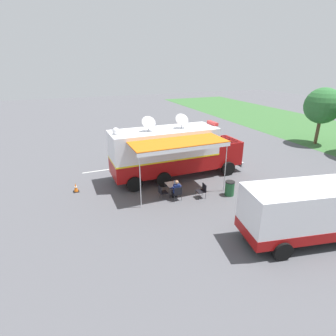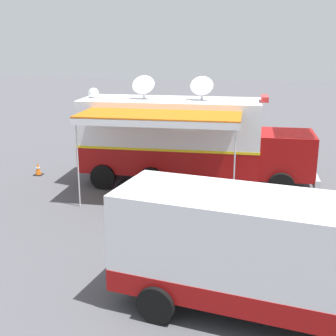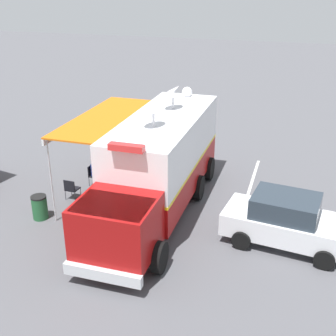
# 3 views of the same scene
# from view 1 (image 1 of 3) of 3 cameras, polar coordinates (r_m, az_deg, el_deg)

# --- Properties ---
(ground_plane) EXTENTS (100.00, 100.00, 0.00)m
(ground_plane) POSITION_cam_1_polar(r_m,az_deg,el_deg) (19.22, -0.79, -2.09)
(ground_plane) COLOR #515156
(lot_stripe) EXTENTS (0.16, 4.80, 0.01)m
(lot_stripe) POSITION_cam_1_polar(r_m,az_deg,el_deg) (21.28, -11.18, -0.12)
(lot_stripe) COLOR silver
(lot_stripe) RESTS_ON ground
(command_truck) EXTENTS (4.92, 9.51, 4.53)m
(command_truck) POSITION_cam_1_polar(r_m,az_deg,el_deg) (18.78, 1.35, 3.68)
(command_truck) COLOR #9E0F0F
(command_truck) RESTS_ON ground
(folding_table) EXTENTS (0.81, 0.81, 0.73)m
(folding_table) POSITION_cam_1_polar(r_m,az_deg,el_deg) (16.60, 1.04, -3.50)
(folding_table) COLOR silver
(folding_table) RESTS_ON ground
(water_bottle) EXTENTS (0.07, 0.07, 0.22)m
(water_bottle) POSITION_cam_1_polar(r_m,az_deg,el_deg) (16.53, 1.48, -3.01)
(water_bottle) COLOR #4C99D8
(water_bottle) RESTS_ON folding_table
(folding_chair_at_table) EXTENTS (0.48, 0.48, 0.87)m
(folding_chair_at_table) POSITION_cam_1_polar(r_m,az_deg,el_deg) (15.99, 1.97, -5.17)
(folding_chair_at_table) COLOR black
(folding_chair_at_table) RESTS_ON ground
(folding_chair_beside_table) EXTENTS (0.48, 0.48, 0.87)m
(folding_chair_beside_table) POSITION_cam_1_polar(r_m,az_deg,el_deg) (16.14, -1.35, -4.90)
(folding_chair_beside_table) COLOR black
(folding_chair_beside_table) RESTS_ON ground
(folding_chair_spare_by_truck) EXTENTS (0.50, 0.50, 0.87)m
(folding_chair_spare_by_truck) POSITION_cam_1_polar(r_m,az_deg,el_deg) (16.46, 7.23, -4.53)
(folding_chair_spare_by_truck) COLOR black
(folding_chair_spare_by_truck) RESTS_ON ground
(seated_responder) EXTENTS (0.66, 0.55, 1.25)m
(seated_responder) POSITION_cam_1_polar(r_m,az_deg,el_deg) (16.08, 1.70, -4.45)
(seated_responder) COLOR navy
(seated_responder) RESTS_ON ground
(trash_bin) EXTENTS (0.57, 0.57, 0.91)m
(trash_bin) POSITION_cam_1_polar(r_m,az_deg,el_deg) (17.05, 12.81, -4.18)
(trash_bin) COLOR #235B33
(trash_bin) RESTS_ON ground
(traffic_cone) EXTENTS (0.36, 0.36, 0.58)m
(traffic_cone) POSITION_cam_1_polar(r_m,az_deg,el_deg) (18.09, -18.80, -3.92)
(traffic_cone) COLOR black
(traffic_cone) RESTS_ON ground
(support_truck) EXTENTS (3.32, 7.06, 2.70)m
(support_truck) POSITION_cam_1_polar(r_m,az_deg,el_deg) (13.85, 27.94, -8.30)
(support_truck) COLOR white
(support_truck) RESTS_ON ground
(car_behind_truck) EXTENTS (4.38, 2.38, 1.76)m
(car_behind_truck) POSITION_cam_1_polar(r_m,az_deg,el_deg) (23.73, -1.10, 4.80)
(car_behind_truck) COLOR silver
(car_behind_truck) RESTS_ON ground
(tree_far_left) EXTENTS (3.39, 3.39, 5.45)m
(tree_far_left) POSITION_cam_1_polar(r_m,az_deg,el_deg) (30.43, 29.73, 11.27)
(tree_far_left) COLOR brown
(tree_far_left) RESTS_ON ground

